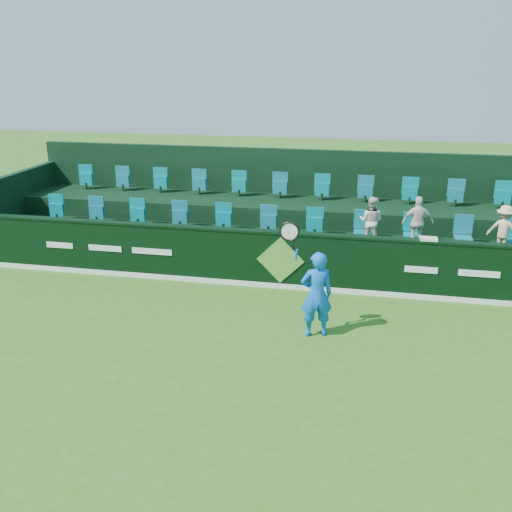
% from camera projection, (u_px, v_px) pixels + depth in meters
% --- Properties ---
extents(ground, '(60.00, 60.00, 0.00)m').
position_uv_depth(ground, '(243.00, 375.00, 9.61)').
color(ground, '#336718').
rests_on(ground, ground).
extents(sponsor_hoarding, '(16.00, 0.25, 1.35)m').
position_uv_depth(sponsor_hoarding, '(281.00, 260.00, 13.08)').
color(sponsor_hoarding, black).
rests_on(sponsor_hoarding, ground).
extents(stand_tier_front, '(16.00, 2.00, 0.80)m').
position_uv_depth(stand_tier_front, '(288.00, 255.00, 14.19)').
color(stand_tier_front, black).
rests_on(stand_tier_front, ground).
extents(stand_tier_back, '(16.00, 1.80, 1.30)m').
position_uv_depth(stand_tier_back, '(298.00, 225.00, 15.87)').
color(stand_tier_back, black).
rests_on(stand_tier_back, ground).
extents(stand_rear, '(16.00, 4.10, 2.60)m').
position_uv_depth(stand_rear, '(301.00, 201.00, 16.09)').
color(stand_rear, black).
rests_on(stand_rear, ground).
extents(seat_row_front, '(13.50, 0.50, 0.60)m').
position_uv_depth(seat_row_front, '(291.00, 224.00, 14.33)').
color(seat_row_front, '#027A84').
rests_on(seat_row_front, stand_tier_front).
extents(seat_row_back, '(13.50, 0.50, 0.60)m').
position_uv_depth(seat_row_back, '(300.00, 189.00, 15.83)').
color(seat_row_back, '#027A84').
rests_on(seat_row_back, stand_tier_back).
extents(tennis_player, '(1.09, 0.57, 2.29)m').
position_uv_depth(tennis_player, '(316.00, 294.00, 10.73)').
color(tennis_player, blue).
rests_on(tennis_player, ground).
extents(spectator_left, '(0.67, 0.58, 1.19)m').
position_uv_depth(spectator_left, '(371.00, 221.00, 13.51)').
color(spectator_left, silver).
rests_on(spectator_left, stand_tier_front).
extents(spectator_middle, '(0.76, 0.38, 1.24)m').
position_uv_depth(spectator_middle, '(418.00, 223.00, 13.30)').
color(spectator_middle, silver).
rests_on(spectator_middle, stand_tier_front).
extents(spectator_right, '(0.83, 0.66, 1.12)m').
position_uv_depth(spectator_right, '(504.00, 230.00, 12.96)').
color(spectator_right, beige).
rests_on(spectator_right, stand_tier_front).
extents(towel, '(0.36, 0.24, 0.05)m').
position_uv_depth(towel, '(429.00, 239.00, 12.25)').
color(towel, silver).
rests_on(towel, sponsor_hoarding).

